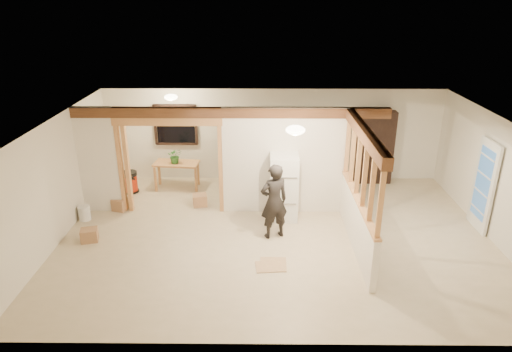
{
  "coord_description": "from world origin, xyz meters",
  "views": [
    {
      "loc": [
        -0.35,
        -8.56,
        4.82
      ],
      "look_at": [
        -0.43,
        0.4,
        1.21
      ],
      "focal_mm": 32.0,
      "sensor_mm": 36.0,
      "label": 1
    }
  ],
  "objects_px": {
    "refrigerator": "(284,187)",
    "woman": "(274,201)",
    "bookshelf": "(374,147)",
    "work_table": "(177,175)",
    "shop_vac": "(130,182)"
  },
  "relations": [
    {
      "from": "work_table",
      "to": "bookshelf",
      "type": "bearing_deg",
      "value": 11.61
    },
    {
      "from": "shop_vac",
      "to": "bookshelf",
      "type": "bearing_deg",
      "value": 6.82
    },
    {
      "from": "work_table",
      "to": "shop_vac",
      "type": "relative_size",
      "value": 2.0
    },
    {
      "from": "work_table",
      "to": "bookshelf",
      "type": "height_order",
      "value": "bookshelf"
    },
    {
      "from": "refrigerator",
      "to": "bookshelf",
      "type": "relative_size",
      "value": 0.77
    },
    {
      "from": "refrigerator",
      "to": "woman",
      "type": "distance_m",
      "value": 0.91
    },
    {
      "from": "refrigerator",
      "to": "woman",
      "type": "xyz_separation_m",
      "value": [
        -0.24,
        -0.87,
        0.06
      ]
    },
    {
      "from": "work_table",
      "to": "refrigerator",
      "type": "bearing_deg",
      "value": -25.67
    },
    {
      "from": "refrigerator",
      "to": "work_table",
      "type": "relative_size",
      "value": 1.33
    },
    {
      "from": "shop_vac",
      "to": "bookshelf",
      "type": "distance_m",
      "value": 6.49
    },
    {
      "from": "refrigerator",
      "to": "bookshelf",
      "type": "bearing_deg",
      "value": 40.92
    },
    {
      "from": "woman",
      "to": "bookshelf",
      "type": "bearing_deg",
      "value": -153.46
    },
    {
      "from": "woman",
      "to": "shop_vac",
      "type": "xyz_separation_m",
      "value": [
        -3.65,
        2.28,
        -0.53
      ]
    },
    {
      "from": "woman",
      "to": "work_table",
      "type": "xyz_separation_m",
      "value": [
        -2.47,
        2.57,
        -0.46
      ]
    },
    {
      "from": "shop_vac",
      "to": "refrigerator",
      "type": "bearing_deg",
      "value": -19.93
    }
  ]
}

